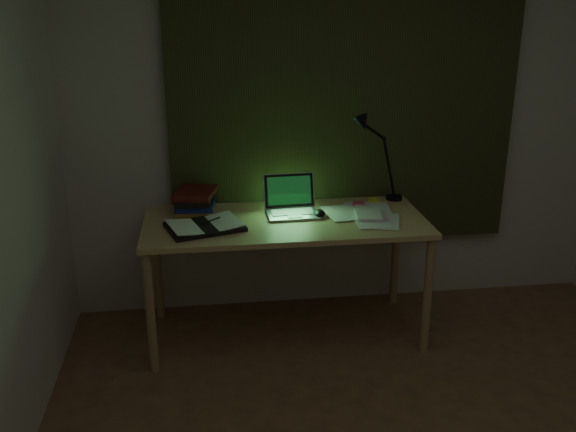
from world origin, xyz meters
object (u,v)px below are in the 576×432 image
object	(u,v)px
book_stack	(195,201)
desk_lamp	(396,156)
laptop	(293,198)
loose_papers	(359,214)
open_textbook	(205,226)
desk	(285,278)

from	to	relation	value
book_stack	desk_lamp	size ratio (longest dim) A/B	0.47
laptop	loose_papers	bearing A→B (deg)	-10.83
loose_papers	desk_lamp	bearing A→B (deg)	43.49
laptop	open_textbook	distance (m)	0.56
desk_lamp	laptop	bearing A→B (deg)	-168.61
book_stack	loose_papers	bearing A→B (deg)	-11.58
laptop	desk_lamp	size ratio (longest dim) A/B	0.61
book_stack	loose_papers	distance (m)	1.00
desk	loose_papers	xyz separation A→B (m)	(0.45, 0.01, 0.39)
laptop	loose_papers	size ratio (longest dim) A/B	1.00
open_textbook	desk_lamp	bearing A→B (deg)	0.06
desk_lamp	desk	bearing A→B (deg)	-165.36
desk	book_stack	world-z (taller)	book_stack
laptop	loose_papers	distance (m)	0.41
laptop	desk_lamp	bearing A→B (deg)	15.44
desk	loose_papers	world-z (taller)	loose_papers
open_textbook	desk	bearing A→B (deg)	-6.50
desk	desk_lamp	size ratio (longest dim) A/B	2.88
book_stack	loose_papers	world-z (taller)	book_stack
desk	desk_lamp	bearing A→B (deg)	21.25
open_textbook	loose_papers	bearing A→B (deg)	-11.18
book_stack	open_textbook	bearing A→B (deg)	-79.64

